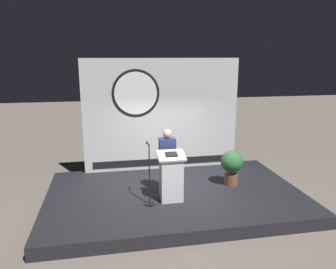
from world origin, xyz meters
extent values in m
plane|color=#6B6056|center=(0.00, 0.00, 0.00)|extent=(40.00, 40.00, 0.00)
cube|color=black|center=(0.00, 0.00, 0.15)|extent=(6.40, 4.00, 0.30)
cube|color=silver|center=(0.00, 1.85, 1.96)|extent=(4.64, 0.10, 3.31)
cylinder|color=black|center=(-0.77, 1.80, 2.62)|extent=(1.38, 0.02, 1.38)
cylinder|color=white|center=(-0.77, 1.79, 2.62)|extent=(1.23, 0.02, 1.23)
cube|color=black|center=(0.00, 1.79, 0.52)|extent=(4.18, 0.02, 0.20)
cube|color=silver|center=(-0.19, -0.48, 0.84)|extent=(0.52, 0.40, 1.08)
cube|color=silver|center=(-0.19, -0.48, 1.41)|extent=(0.64, 0.50, 0.18)
cube|color=black|center=(-0.19, -0.50, 1.46)|extent=(0.28, 0.20, 0.07)
cylinder|color=black|center=(-0.19, 0.00, 0.73)|extent=(0.26, 0.26, 0.85)
cube|color=navy|center=(-0.19, 0.00, 1.44)|extent=(0.40, 0.24, 0.57)
sphere|color=tan|center=(-0.19, 0.00, 1.83)|extent=(0.22, 0.22, 0.22)
cylinder|color=black|center=(-0.72, -0.63, 0.31)|extent=(0.24, 0.24, 0.02)
cylinder|color=black|center=(-0.72, -0.63, 1.03)|extent=(0.03, 0.03, 1.45)
cylinder|color=black|center=(-0.72, -0.46, 1.70)|extent=(0.02, 0.34, 0.02)
sphere|color=#262626|center=(-0.72, -0.29, 1.70)|extent=(0.07, 0.07, 0.07)
cylinder|color=brown|center=(1.58, 0.17, 0.45)|extent=(0.36, 0.36, 0.30)
sphere|color=#2D6B33|center=(1.58, 0.17, 0.95)|extent=(0.59, 0.59, 0.59)
camera|label=1|loc=(-1.63, -7.65, 3.69)|focal=35.13mm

